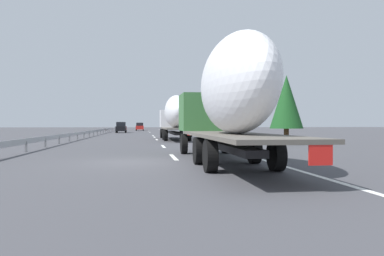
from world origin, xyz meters
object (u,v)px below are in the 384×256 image
(car_black_suv, at_px, (121,127))
(car_red_compact, at_px, (140,127))
(truck_lead, at_px, (175,115))
(truck_trailing, at_px, (228,97))
(road_sign, at_px, (184,120))

(car_black_suv, height_order, car_red_compact, car_black_suv)
(truck_lead, xyz_separation_m, truck_trailing, (-22.47, 0.00, 0.15))
(truck_trailing, xyz_separation_m, road_sign, (42.65, -3.10, -0.41))
(truck_trailing, relative_size, car_black_suv, 3.26)
(truck_lead, height_order, truck_trailing, truck_trailing)
(car_black_suv, xyz_separation_m, car_red_compact, (21.34, -3.17, -0.01))
(truck_lead, relative_size, car_black_suv, 3.13)
(truck_lead, xyz_separation_m, road_sign, (20.18, -3.10, -0.26))
(truck_trailing, relative_size, car_red_compact, 3.06)
(car_black_suv, relative_size, car_red_compact, 0.94)
(truck_trailing, xyz_separation_m, car_black_suv, (53.34, 6.96, -1.63))
(car_red_compact, distance_m, road_sign, 32.78)
(truck_trailing, bearing_deg, car_black_suv, 7.43)
(truck_lead, bearing_deg, car_black_suv, 12.71)
(truck_trailing, bearing_deg, truck_lead, -0.00)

